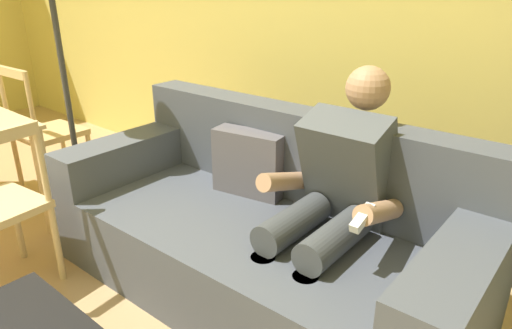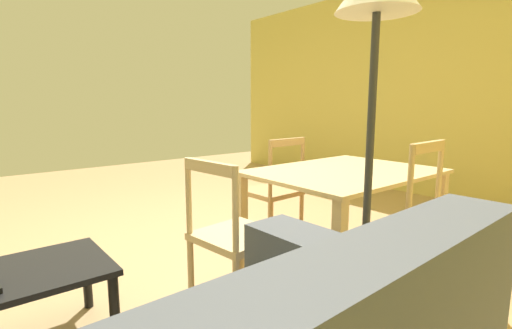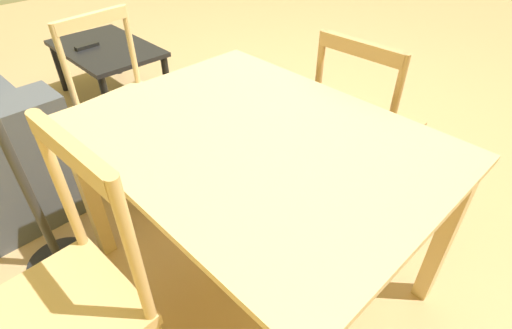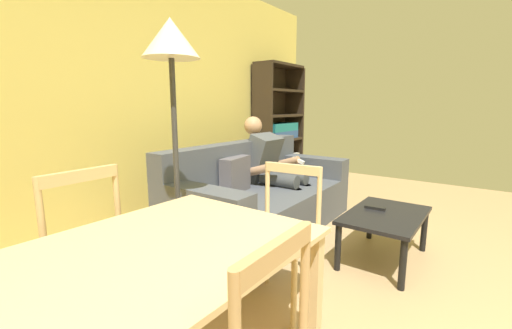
% 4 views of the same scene
% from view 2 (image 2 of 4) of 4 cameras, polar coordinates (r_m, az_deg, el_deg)
% --- Properties ---
extents(ground_plane, '(9.06, 9.06, 0.00)m').
position_cam_2_polar(ground_plane, '(3.29, -14.40, -12.25)').
color(ground_plane, tan).
extents(wall_side, '(0.12, 6.30, 2.78)m').
position_cam_2_polar(wall_side, '(5.54, 20.79, 10.75)').
color(wall_side, '#D2BE5D').
rests_on(wall_side, ground_plane).
extents(coffee_table, '(0.87, 0.56, 0.41)m').
position_cam_2_polar(coffee_table, '(2.15, -33.58, -15.28)').
color(coffee_table, black).
rests_on(coffee_table, ground_plane).
extents(dining_table, '(1.27, 0.95, 0.73)m').
position_cam_2_polar(dining_table, '(2.71, 13.27, -3.01)').
color(dining_table, '#D1B27F').
rests_on(dining_table, ground_plane).
extents(dining_chair_near_wall, '(0.44, 0.44, 0.98)m').
position_cam_2_polar(dining_chair_near_wall, '(2.39, 27.56, -9.20)').
color(dining_chair_near_wall, tan).
rests_on(dining_chair_near_wall, ground_plane).
extents(dining_chair_facing_couch, '(0.46, 0.46, 0.90)m').
position_cam_2_polar(dining_chair_facing_couch, '(2.10, -3.37, -11.08)').
color(dining_chair_facing_couch, '#D1B27F').
rests_on(dining_chair_facing_couch, ground_plane).
extents(dining_chair_by_doorway, '(0.43, 0.43, 0.91)m').
position_cam_2_polar(dining_chair_by_doorway, '(3.25, 2.68, -4.08)').
color(dining_chair_by_doorway, tan).
rests_on(dining_chair_by_doorway, ground_plane).
extents(floor_lamp, '(0.36, 0.36, 1.82)m').
position_cam_2_polar(floor_lamp, '(1.80, 17.87, 19.88)').
color(floor_lamp, black).
rests_on(floor_lamp, ground_plane).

